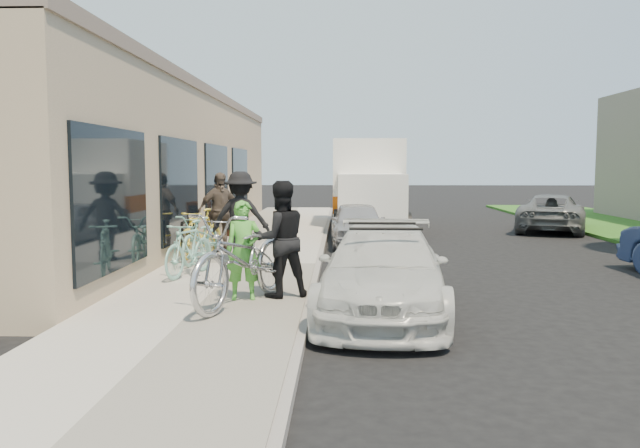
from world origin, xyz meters
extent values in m
plane|color=black|center=(0.00, 0.00, 0.00)|extent=(120.00, 120.00, 0.00)
cube|color=#A8A197|center=(-2.00, 3.00, 0.07)|extent=(3.00, 34.00, 0.15)
cube|color=gray|center=(-0.45, 3.00, 0.07)|extent=(0.12, 34.00, 0.13)
cube|color=tan|center=(-5.25, 8.00, 2.00)|extent=(3.50, 20.00, 4.00)
cube|color=#78665A|center=(-5.25, 8.00, 4.10)|extent=(3.60, 20.00, 0.25)
cube|color=black|center=(-3.48, 0.00, 1.60)|extent=(0.06, 3.00, 2.20)
cube|color=black|center=(-3.48, 4.00, 1.60)|extent=(0.06, 3.00, 2.20)
cube|color=black|center=(-3.48, 8.00, 1.60)|extent=(0.06, 3.00, 2.20)
cube|color=black|center=(-3.48, 12.00, 1.60)|extent=(0.06, 3.00, 2.20)
cylinder|color=black|center=(-3.17, 2.86, 0.56)|extent=(0.06, 0.06, 0.82)
cylinder|color=black|center=(-3.20, 3.41, 0.56)|extent=(0.06, 0.06, 0.82)
cylinder|color=black|center=(-3.19, 3.14, 0.97)|extent=(0.09, 0.55, 0.06)
cube|color=black|center=(-2.93, 7.69, 0.64)|extent=(0.59, 0.25, 0.96)
cube|color=black|center=(-2.93, 8.04, 0.64)|extent=(0.59, 0.25, 0.96)
cube|color=black|center=(-2.93, 7.66, 0.69)|extent=(0.47, 0.17, 0.69)
imported|color=silver|center=(0.62, -0.67, 0.62)|extent=(2.11, 4.42, 1.24)
cylinder|color=black|center=(0.62, -1.14, 1.26)|extent=(0.98, 0.04, 0.04)
cylinder|color=black|center=(0.62, -0.31, 1.26)|extent=(0.98, 0.04, 0.04)
imported|color=#AAA9AF|center=(0.45, 6.99, 0.59)|extent=(1.48, 3.47, 1.17)
cube|color=white|center=(0.91, 9.09, 0.94)|extent=(2.00, 2.00, 1.88)
cube|color=black|center=(0.91, 9.09, 1.34)|extent=(1.83, 0.08, 0.89)
cube|color=white|center=(0.88, 12.06, 1.53)|extent=(2.32, 4.18, 2.87)
cube|color=#C4540B|center=(0.88, 12.06, 0.89)|extent=(2.34, 4.20, 0.54)
cylinder|color=black|center=(-0.08, 8.58, 0.40)|extent=(0.26, 0.79, 0.79)
cylinder|color=black|center=(1.90, 8.60, 0.40)|extent=(0.26, 0.79, 0.79)
cylinder|color=black|center=(-0.09, 9.67, 0.40)|extent=(0.26, 0.79, 0.79)
cylinder|color=black|center=(1.89, 9.69, 0.40)|extent=(0.26, 0.79, 0.79)
cylinder|color=black|center=(-0.13, 13.43, 0.40)|extent=(0.26, 0.79, 0.79)
cylinder|color=black|center=(1.85, 13.45, 0.40)|extent=(0.26, 0.79, 0.79)
imported|color=#5C5F61|center=(6.85, 10.96, 0.60)|extent=(3.36, 4.74, 1.20)
imported|color=#BABABC|center=(-1.35, -0.77, 0.82)|extent=(1.74, 2.68, 1.33)
imported|color=green|center=(-1.41, -0.43, 0.88)|extent=(0.59, 0.44, 1.46)
imported|color=black|center=(-0.89, -0.22, 1.02)|extent=(1.04, 0.94, 1.75)
imported|color=#82C2B0|center=(-2.69, 1.51, 0.64)|extent=(0.90, 1.71, 0.99)
imported|color=#82C2B0|center=(-2.82, 3.04, 0.64)|extent=(0.93, 1.96, 0.99)
imported|color=gold|center=(-3.01, 3.84, 0.67)|extent=(1.02, 1.79, 1.04)
imported|color=black|center=(-2.05, 3.28, 1.08)|extent=(1.22, 0.73, 1.85)
imported|color=brown|center=(-2.79, 4.79, 1.06)|extent=(1.12, 0.99, 1.82)
camera|label=1|loc=(0.03, -9.45, 2.11)|focal=35.00mm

